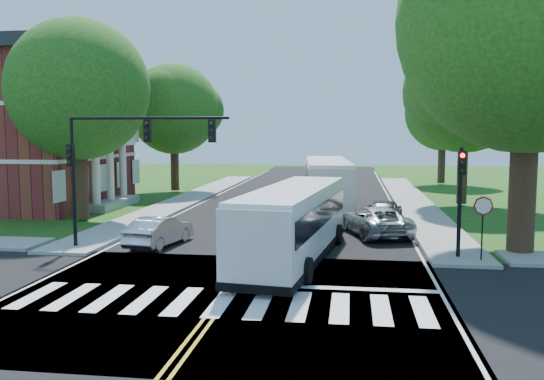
% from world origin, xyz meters
% --- Properties ---
extents(ground, '(140.00, 140.00, 0.00)m').
position_xyz_m(ground, '(0.00, 0.00, 0.00)').
color(ground, '#194C13').
rests_on(ground, ground).
extents(road, '(14.00, 96.00, 0.01)m').
position_xyz_m(road, '(0.00, 18.00, 0.01)').
color(road, black).
rests_on(road, ground).
extents(cross_road, '(60.00, 12.00, 0.01)m').
position_xyz_m(cross_road, '(0.00, 0.00, 0.01)').
color(cross_road, black).
rests_on(cross_road, ground).
extents(center_line, '(0.36, 70.00, 0.01)m').
position_xyz_m(center_line, '(0.00, 22.00, 0.01)').
color(center_line, gold).
rests_on(center_line, road).
extents(edge_line_w, '(0.12, 70.00, 0.01)m').
position_xyz_m(edge_line_w, '(-6.80, 22.00, 0.01)').
color(edge_line_w, silver).
rests_on(edge_line_w, road).
extents(edge_line_e, '(0.12, 70.00, 0.01)m').
position_xyz_m(edge_line_e, '(6.80, 22.00, 0.01)').
color(edge_line_e, silver).
rests_on(edge_line_e, road).
extents(crosswalk, '(12.60, 3.00, 0.01)m').
position_xyz_m(crosswalk, '(0.00, -0.50, 0.02)').
color(crosswalk, silver).
rests_on(crosswalk, road).
extents(stop_bar, '(6.60, 0.40, 0.01)m').
position_xyz_m(stop_bar, '(3.50, 1.60, 0.02)').
color(stop_bar, silver).
rests_on(stop_bar, road).
extents(sidewalk_nw, '(2.60, 40.00, 0.15)m').
position_xyz_m(sidewalk_nw, '(-8.30, 25.00, 0.07)').
color(sidewalk_nw, gray).
rests_on(sidewalk_nw, ground).
extents(sidewalk_ne, '(2.60, 40.00, 0.15)m').
position_xyz_m(sidewalk_ne, '(8.30, 25.00, 0.07)').
color(sidewalk_ne, gray).
rests_on(sidewalk_ne, ground).
extents(tree_ne_big, '(10.80, 10.80, 14.91)m').
position_xyz_m(tree_ne_big, '(11.00, 8.00, 9.62)').
color(tree_ne_big, '#322514').
rests_on(tree_ne_big, ground).
extents(tree_west_near, '(8.00, 8.00, 11.40)m').
position_xyz_m(tree_west_near, '(-11.50, 14.00, 7.53)').
color(tree_west_near, '#322514').
rests_on(tree_west_near, ground).
extents(tree_west_far, '(7.60, 7.60, 10.67)m').
position_xyz_m(tree_west_far, '(-11.00, 30.00, 7.00)').
color(tree_west_far, '#322514').
rests_on(tree_west_far, ground).
extents(tree_east_mid, '(8.40, 8.40, 11.93)m').
position_xyz_m(tree_east_mid, '(11.50, 24.00, 7.86)').
color(tree_east_mid, '#322514').
rests_on(tree_east_mid, ground).
extents(tree_east_far, '(7.20, 7.20, 10.34)m').
position_xyz_m(tree_east_far, '(12.50, 40.00, 6.86)').
color(tree_east_far, '#322514').
rests_on(tree_east_far, ground).
extents(signal_nw, '(7.15, 0.46, 5.66)m').
position_xyz_m(signal_nw, '(-5.86, 6.43, 4.38)').
color(signal_nw, black).
rests_on(signal_nw, ground).
extents(signal_ne, '(0.30, 0.46, 4.40)m').
position_xyz_m(signal_ne, '(8.20, 6.44, 2.96)').
color(signal_ne, black).
rests_on(signal_ne, ground).
extents(stop_sign, '(0.76, 0.08, 2.53)m').
position_xyz_m(stop_sign, '(9.00, 5.98, 2.03)').
color(stop_sign, black).
rests_on(stop_sign, ground).
extents(bus_lead, '(3.86, 11.61, 2.95)m').
position_xyz_m(bus_lead, '(1.62, 5.60, 1.57)').
color(bus_lead, silver).
rests_on(bus_lead, road).
extents(bus_follow, '(3.81, 12.72, 3.25)m').
position_xyz_m(bus_follow, '(2.28, 21.36, 1.72)').
color(bus_follow, silver).
rests_on(bus_follow, road).
extents(hatchback, '(2.13, 4.32, 1.36)m').
position_xyz_m(hatchback, '(-4.69, 7.58, 0.69)').
color(hatchback, '#B9BBC1').
rests_on(hatchback, road).
extents(suv, '(3.82, 5.75, 1.47)m').
position_xyz_m(suv, '(5.11, 11.61, 0.75)').
color(suv, '#B2B5B9').
rests_on(suv, road).
extents(dark_sedan, '(2.35, 4.73, 1.32)m').
position_xyz_m(dark_sedan, '(5.76, 15.34, 0.67)').
color(dark_sedan, black).
rests_on(dark_sedan, road).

